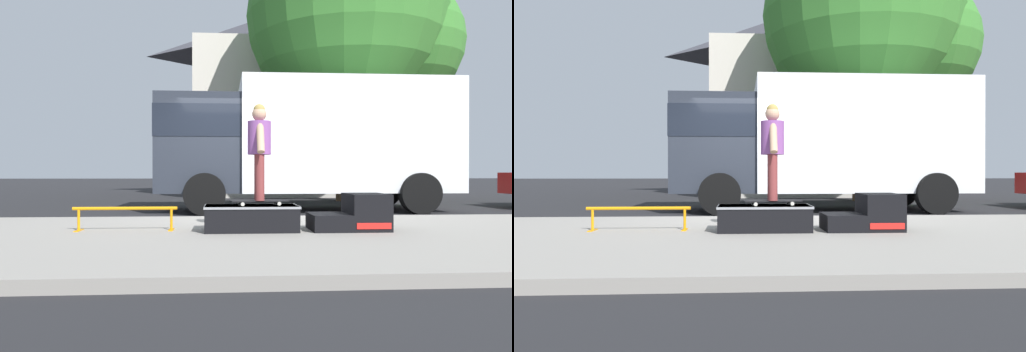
# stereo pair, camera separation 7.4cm
# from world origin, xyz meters

# --- Properties ---
(ground_plane) EXTENTS (140.00, 140.00, 0.00)m
(ground_plane) POSITION_xyz_m (0.00, 0.00, 0.00)
(ground_plane) COLOR black
(sidewalk_slab) EXTENTS (50.00, 5.00, 0.12)m
(sidewalk_slab) POSITION_xyz_m (0.00, -3.00, 0.06)
(sidewalk_slab) COLOR gray
(sidewalk_slab) RESTS_ON ground
(skate_box) EXTENTS (1.25, 0.69, 0.34)m
(skate_box) POSITION_xyz_m (0.10, -2.69, 0.30)
(skate_box) COLOR black
(skate_box) RESTS_ON sidewalk_slab
(kicker_ramp) EXTENTS (1.04, 0.70, 0.49)m
(kicker_ramp) POSITION_xyz_m (1.51, -2.69, 0.32)
(kicker_ramp) COLOR black
(kicker_ramp) RESTS_ON sidewalk_slab
(grind_rail) EXTENTS (1.39, 0.28, 0.32)m
(grind_rail) POSITION_xyz_m (-1.60, -2.55, 0.36)
(grind_rail) COLOR orange
(grind_rail) RESTS_ON sidewalk_slab
(skateboard) EXTENTS (0.80, 0.33, 0.07)m
(skateboard) POSITION_xyz_m (0.21, -2.72, 0.52)
(skateboard) COLOR black
(skateboard) RESTS_ON skate_box
(skater_kid) EXTENTS (0.31, 0.66, 1.29)m
(skater_kid) POSITION_xyz_m (0.21, -2.72, 1.29)
(skater_kid) COLOR brown
(skater_kid) RESTS_ON skateboard
(box_truck) EXTENTS (6.91, 2.63, 3.05)m
(box_truck) POSITION_xyz_m (1.66, 2.20, 1.70)
(box_truck) COLOR white
(box_truck) RESTS_ON ground
(street_tree_main) EXTENTS (6.96, 6.33, 9.04)m
(street_tree_main) POSITION_xyz_m (4.00, 5.95, 5.69)
(street_tree_main) COLOR brown
(street_tree_main) RESTS_ON ground
(house_behind) EXTENTS (9.54, 8.22, 8.40)m
(house_behind) POSITION_xyz_m (3.11, 11.94, 4.24)
(house_behind) COLOR beige
(house_behind) RESTS_ON ground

